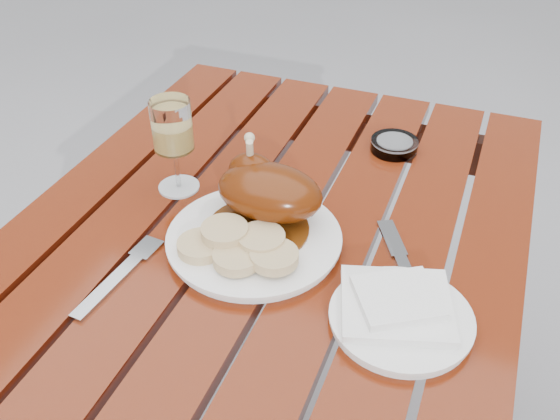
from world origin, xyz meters
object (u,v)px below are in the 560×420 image
(side_plate, at_px, (401,319))
(ashtray, at_px, (394,145))
(dinner_plate, at_px, (254,240))
(wine_glass, at_px, (174,146))
(table, at_px, (257,401))

(side_plate, xyz_separation_m, ashtray, (-0.11, 0.44, 0.00))
(ashtray, bearing_deg, dinner_plate, -111.55)
(dinner_plate, height_order, wine_glass, wine_glass)
(table, bearing_deg, side_plate, -14.78)
(dinner_plate, distance_m, wine_glass, 0.22)
(table, distance_m, wine_glass, 0.51)
(wine_glass, bearing_deg, dinner_plate, -27.30)
(dinner_plate, bearing_deg, wine_glass, 152.70)
(side_plate, relative_size, ashtray, 2.16)
(table, height_order, dinner_plate, dinner_plate)
(table, bearing_deg, ashtray, 69.70)
(dinner_plate, relative_size, side_plate, 1.40)
(dinner_plate, height_order, ashtray, ashtray)
(dinner_plate, xyz_separation_m, side_plate, (0.25, -0.08, -0.00))
(wine_glass, relative_size, ashtray, 1.87)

